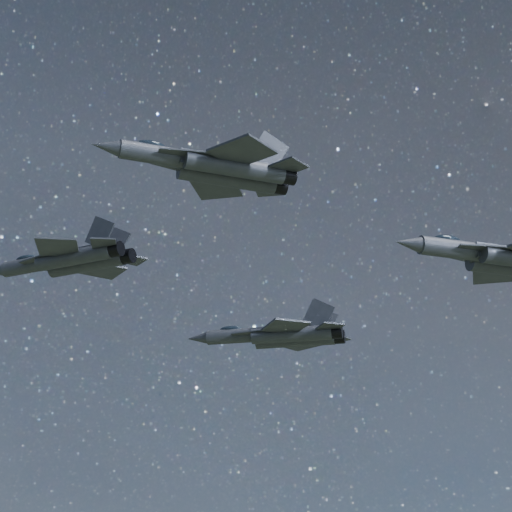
{
  "coord_description": "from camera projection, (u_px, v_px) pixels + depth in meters",
  "views": [
    {
      "loc": [
        0.8,
        -66.58,
        114.82
      ],
      "look_at": [
        -4.3,
        1.75,
        141.42
      ],
      "focal_mm": 60.0,
      "sensor_mm": 36.0,
      "label": 1
    }
  ],
  "objects": [
    {
      "name": "jet_right",
      "position": [
        215.0,
        167.0,
        60.19
      ],
      "size": [
        14.89,
        9.76,
        3.83
      ],
      "rotation": [
        0.0,
        0.0,
        0.42
      ],
      "color": "#30343C"
    },
    {
      "name": "jet_left",
      "position": [
        280.0,
        335.0,
        87.97
      ],
      "size": [
        17.39,
        12.08,
        4.37
      ],
      "rotation": [
        0.0,
        0.0,
        -0.15
      ],
      "color": "#30343C"
    },
    {
      "name": "jet_slot",
      "position": [
        506.0,
        258.0,
        69.66
      ],
      "size": [
        17.11,
        11.3,
        4.37
      ],
      "rotation": [
        0.0,
        0.0,
        0.39
      ],
      "color": "#30343C"
    },
    {
      "name": "jet_lead",
      "position": [
        69.0,
        260.0,
        75.23
      ],
      "size": [
        15.87,
        10.54,
        4.04
      ],
      "rotation": [
        0.0,
        0.0,
        -0.36
      ],
      "color": "#30343C"
    }
  ]
}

